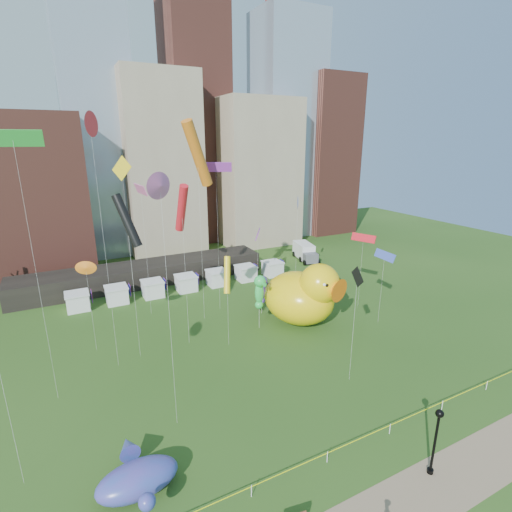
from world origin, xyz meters
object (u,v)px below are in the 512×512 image
big_duck (303,295)px  seahorse_purple (262,288)px  seahorse_green (260,289)px  box_truck (305,251)px  small_duck (318,283)px  lamppost (436,434)px  whale_inflatable (137,477)px

big_duck → seahorse_purple: (-3.19, 4.66, -0.10)m
big_duck → seahorse_green: big_duck is taller
seahorse_purple → box_truck: bearing=39.0°
seahorse_green → seahorse_purple: (2.21, 3.51, -1.40)m
box_truck → big_duck: bearing=-111.8°
small_duck → seahorse_purple: bearing=174.8°
seahorse_green → seahorse_purple: seahorse_green is taller
seahorse_green → box_truck: size_ratio=0.90×
seahorse_green → lamppost: bearing=-91.2°
big_duck → seahorse_purple: big_duck is taller
seahorse_purple → whale_inflatable: seahorse_purple is taller
big_duck → whale_inflatable: (-22.89, -15.09, -2.69)m
big_duck → lamppost: (-4.82, -22.92, -0.54)m
small_duck → box_truck: bearing=44.5°
big_duck → seahorse_purple: size_ratio=2.23×
big_duck → box_truck: size_ratio=1.56×
small_duck → whale_inflatable: small_duck is taller
seahorse_green → box_truck: bearing=42.7°
whale_inflatable → lamppost: size_ratio=1.30×
small_duck → lamppost: 32.38m
whale_inflatable → lamppost: 19.81m
small_duck → box_truck: size_ratio=0.64×
seahorse_green → lamppost: 24.14m
lamppost → small_duck: bearing=67.8°
whale_inflatable → big_duck: bearing=31.3°
seahorse_green → box_truck: 29.58m
small_duck → whale_inflatable: 37.52m
whale_inflatable → box_truck: size_ratio=0.91×
big_duck → whale_inflatable: 27.55m
big_duck → small_duck: size_ratio=2.44×
small_duck → seahorse_purple: seahorse_purple is taller
lamppost → box_truck: bearing=65.9°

